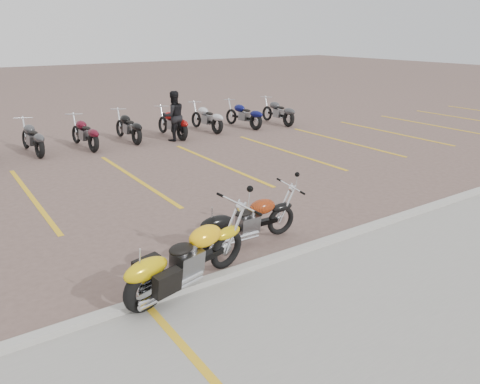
% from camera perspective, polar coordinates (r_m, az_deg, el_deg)
% --- Properties ---
extents(ground, '(100.00, 100.00, 0.00)m').
position_cam_1_polar(ground, '(9.81, -3.69, -4.22)').
color(ground, '#715850').
rests_on(ground, ground).
extents(concrete_apron, '(60.00, 5.00, 0.01)m').
position_cam_1_polar(concrete_apron, '(6.82, 16.91, -16.55)').
color(concrete_apron, '#9E9B93').
rests_on(concrete_apron, ground).
extents(curb, '(60.00, 0.18, 0.12)m').
position_cam_1_polar(curb, '(8.29, 3.46, -8.39)').
color(curb, '#ADAAA3').
rests_on(curb, ground).
extents(parking_stripes, '(38.00, 5.50, 0.01)m').
position_cam_1_polar(parking_stripes, '(13.21, -12.60, 1.60)').
color(parking_stripes, gold).
rests_on(parking_stripes, ground).
extents(yellow_cruiser, '(2.38, 0.73, 1.00)m').
position_cam_1_polar(yellow_cruiser, '(7.38, -6.86, -8.36)').
color(yellow_cruiser, black).
rests_on(yellow_cruiser, ground).
extents(flame_cruiser, '(2.10, 0.32, 0.87)m').
position_cam_1_polar(flame_cruiser, '(8.85, 0.80, -3.84)').
color(flame_cruiser, black).
rests_on(flame_cruiser, ground).
extents(person_b, '(0.95, 0.77, 1.82)m').
position_cam_1_polar(person_b, '(17.42, -8.08, 9.15)').
color(person_b, black).
rests_on(person_b, ground).
extents(bg_bike_row, '(17.17, 2.01, 1.10)m').
position_cam_1_polar(bg_bike_row, '(17.02, -18.55, 6.89)').
color(bg_bike_row, black).
rests_on(bg_bike_row, ground).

